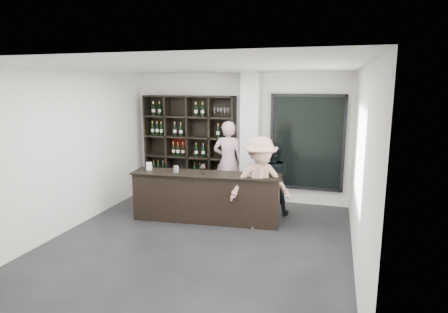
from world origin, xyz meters
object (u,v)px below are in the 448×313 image
(wine_shelf, at_px, (189,147))
(taster_black, at_px, (272,179))
(taster_pink, at_px, (228,162))
(customer, at_px, (260,183))
(tasting_counter, at_px, (206,197))

(wine_shelf, distance_m, taster_black, 2.27)
(wine_shelf, height_order, taster_pink, wine_shelf)
(taster_black, bearing_deg, customer, 65.86)
(wine_shelf, height_order, customer, wine_shelf)
(taster_black, height_order, customer, customer)
(wine_shelf, xyz_separation_m, taster_black, (2.10, -0.72, -0.46))
(wine_shelf, xyz_separation_m, customer, (2.00, -1.52, -0.34))
(taster_pink, bearing_deg, wine_shelf, -14.21)
(wine_shelf, distance_m, taster_pink, 1.05)
(taster_pink, relative_size, customer, 1.08)
(wine_shelf, bearing_deg, taster_pink, -9.37)
(customer, bearing_deg, wine_shelf, 121.39)
(tasting_counter, distance_m, taster_black, 1.42)
(wine_shelf, height_order, taster_black, wine_shelf)
(customer, bearing_deg, taster_black, 61.61)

